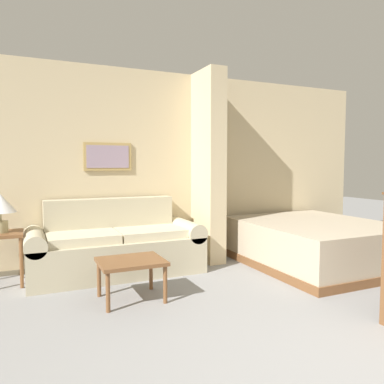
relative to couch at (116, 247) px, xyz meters
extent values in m
cube|color=#CCB78E|center=(1.03, 0.48, 0.97)|extent=(6.22, 0.12, 2.60)
cube|color=#70644E|center=(1.03, 0.41, -0.30)|extent=(6.22, 0.02, 0.06)
cube|color=tan|center=(0.00, 0.40, 1.11)|extent=(0.62, 0.02, 0.36)
cube|color=gray|center=(0.00, 0.39, 1.11)|extent=(0.55, 0.01, 0.29)
cube|color=#CCB78E|center=(1.32, 0.11, 0.97)|extent=(0.24, 0.62, 2.60)
cube|color=#B7AD8E|center=(0.00, -0.04, -0.11)|extent=(1.62, 0.84, 0.44)
cube|color=#B7AD8E|center=(0.00, 0.28, 0.34)|extent=(1.62, 0.20, 0.46)
cube|color=#B7AD8E|center=(-0.91, -0.04, -0.11)|extent=(0.21, 0.84, 0.44)
cylinder|color=#B7AD8E|center=(-0.91, -0.04, 0.16)|extent=(0.24, 0.84, 0.24)
cube|color=#B7AD8E|center=(0.91, -0.04, -0.11)|extent=(0.21, 0.84, 0.44)
cylinder|color=#B7AD8E|center=(0.91, -0.04, 0.16)|extent=(0.24, 0.84, 0.24)
cube|color=beige|center=(-0.40, -0.09, 0.16)|extent=(0.79, 0.60, 0.10)
cube|color=beige|center=(0.40, -0.09, 0.16)|extent=(0.79, 0.60, 0.10)
cube|color=brown|center=(-0.07, -0.97, 0.06)|extent=(0.63, 0.52, 0.04)
cylinder|color=brown|center=(-0.34, -1.19, -0.14)|extent=(0.04, 0.04, 0.37)
cylinder|color=brown|center=(0.21, -1.19, -0.14)|extent=(0.04, 0.04, 0.37)
cylinder|color=brown|center=(-0.34, -0.75, -0.14)|extent=(0.04, 0.04, 0.37)
cylinder|color=brown|center=(0.21, -0.75, -0.14)|extent=(0.04, 0.04, 0.37)
cube|color=brown|center=(-1.25, 0.05, 0.24)|extent=(0.45, 0.45, 0.04)
cylinder|color=brown|center=(-1.06, -0.14, -0.05)|extent=(0.04, 0.04, 0.55)
cylinder|color=brown|center=(-1.06, 0.24, -0.05)|extent=(0.04, 0.04, 0.55)
cylinder|color=tan|center=(-1.25, 0.05, 0.32)|extent=(0.15, 0.15, 0.13)
cylinder|color=tan|center=(-1.25, 0.05, 0.44)|extent=(0.02, 0.02, 0.10)
cone|color=silver|center=(-1.25, 0.05, 0.59)|extent=(0.34, 0.34, 0.21)
cube|color=brown|center=(2.53, -0.67, -0.28)|extent=(1.76, 2.05, 0.10)
cube|color=tan|center=(2.53, -0.67, 0.01)|extent=(1.72, 2.01, 0.47)
cube|color=white|center=(2.53, 0.12, 0.19)|extent=(1.60, 0.36, 0.10)
camera|label=1|loc=(-0.99, -4.50, 1.01)|focal=35.00mm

